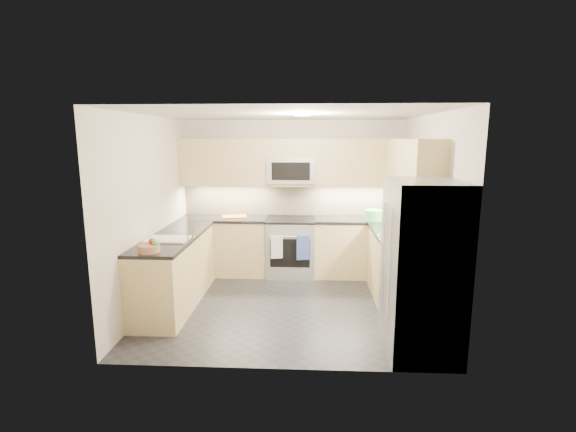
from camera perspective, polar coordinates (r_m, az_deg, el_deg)
The scene contains 36 objects.
floor at distance 5.75m, azimuth -0.18°, elevation -12.00°, with size 3.60×3.20×0.00m, color #232328.
ceiling at distance 5.31m, azimuth -0.20°, elevation 13.75°, with size 3.60×3.20×0.02m, color beige.
wall_back at distance 6.97m, azimuth 0.52°, elevation 2.70°, with size 3.60×0.02×2.50m, color beige.
wall_front at distance 3.83m, azimuth -1.47°, elevation -3.89°, with size 3.60×0.02×2.50m, color beige.
wall_left at distance 5.77m, azimuth -18.33°, elevation 0.50°, with size 0.02×3.20×2.50m, color beige.
wall_right at distance 5.59m, azimuth 18.56°, elevation 0.18°, with size 0.02×3.20×2.50m, color beige.
base_cab_back_left at distance 6.96m, azimuth -8.62°, elevation -4.15°, with size 1.42×0.60×0.90m, color tan.
base_cab_back_right at distance 6.87m, azimuth 9.54°, elevation -4.37°, with size 1.42×0.60×0.90m, color tan.
base_cab_right at distance 5.85m, azimuth 14.85°, elevation -7.25°, with size 0.60×1.70×0.90m, color tan.
base_cab_peninsula at distance 5.86m, azimuth -15.12°, elevation -7.24°, with size 0.60×2.00×0.90m, color tan.
countertop_back_left at distance 6.86m, azimuth -8.73°, elevation -0.35°, with size 1.42×0.63×0.04m, color black.
countertop_back_right at distance 6.77m, azimuth 9.66°, elevation -0.52°, with size 1.42×0.63×0.04m, color black.
countertop_right at distance 5.73m, azimuth 15.08°, elevation -2.77°, with size 0.63×1.70×0.04m, color black.
countertop_peninsula at distance 5.74m, azimuth -15.34°, elevation -2.76°, with size 0.63×2.00×0.04m, color black.
upper_cab_back at distance 6.74m, azimuth 0.46°, elevation 7.34°, with size 3.60×0.35×0.75m, color tan.
upper_cab_right at distance 5.74m, azimuth 16.48°, elevation 6.34°, with size 0.35×1.95×0.75m, color tan.
backsplash_back at distance 6.97m, azimuth 0.51°, elevation 2.24°, with size 3.60×0.01×0.51m, color tan.
backsplash_right at distance 6.03m, azimuth 17.35°, elevation 0.44°, with size 0.01×2.30×0.51m, color tan.
gas_range at distance 6.81m, azimuth 0.39°, elevation -4.32°, with size 0.76×0.65×0.91m, color #A3A5AA.
range_cooktop at distance 6.70m, azimuth 0.40°, elevation -0.52°, with size 0.76×0.65×0.03m, color black.
oven_door_glass at distance 6.49m, azimuth 0.26°, elevation -5.12°, with size 0.62×0.02×0.45m, color black.
oven_handle at distance 6.40m, azimuth 0.26°, elevation -2.84°, with size 0.02×0.02×0.60m, color #B2B5BA.
microwave at distance 6.72m, azimuth 0.45°, elevation 6.26°, with size 0.76×0.40×0.40m, color #A2A5AA.
microwave_door at distance 6.52m, azimuth 0.38°, elevation 6.13°, with size 0.60×0.01×0.28m, color black.
refrigerator at distance 4.50m, azimuth 17.89°, elevation -6.82°, with size 0.70×0.90×1.80m, color #95989D.
fridge_handle_left at distance 4.24m, azimuth 13.68°, elevation -6.98°, with size 0.02×0.02×1.20m, color #B2B5BA.
fridge_handle_right at distance 4.58m, azimuth 12.85°, elevation -5.63°, with size 0.02×0.02×1.20m, color #B2B5BA.
sink_basin at distance 5.51m, azimuth -16.12°, elevation -3.76°, with size 0.52×0.38×0.16m, color white.
faucet at distance 5.39m, azimuth -13.62°, elevation -1.78°, with size 0.03×0.03×0.28m, color silver.
utensil_bowl at distance 6.64m, azimuth 11.72°, elevation 0.09°, with size 0.29×0.29×0.17m, color #52B14C.
cutting_board at distance 6.89m, azimuth -7.34°, elevation -0.04°, with size 0.39×0.27×0.01m, color orange.
fruit_basket at distance 4.97m, azimuth -18.47°, elevation -4.23°, with size 0.24×0.24×0.09m, color #A4714C.
fruit_apple at distance 4.99m, azimuth -18.16°, elevation -3.29°, with size 0.07×0.07×0.07m, color #A7131B.
fruit_pear at distance 4.93m, azimuth -17.69°, elevation -3.43°, with size 0.07×0.07×0.07m, color #4FA446.
dish_towel_check at distance 6.44m, azimuth -1.55°, elevation -4.33°, with size 0.18×0.02×0.35m, color white.
dish_towel_blue at distance 6.42m, azimuth 2.07°, elevation -4.37°, with size 0.20×0.02×0.38m, color navy.
Camera 1 is at (0.28, -5.30, 2.21)m, focal length 26.00 mm.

